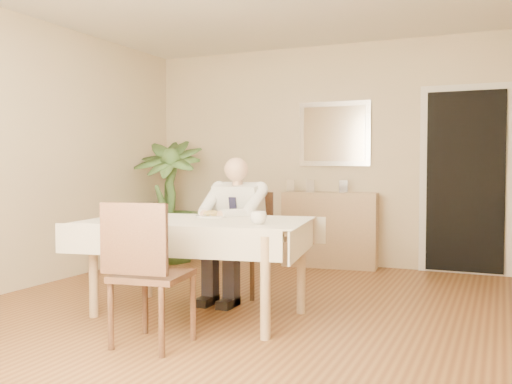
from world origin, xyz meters
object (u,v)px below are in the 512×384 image
at_px(chair_near, 145,266).
at_px(seated_man, 232,221).
at_px(potted_palm, 168,201).
at_px(coffee_mug, 258,218).
at_px(dining_table, 198,230).
at_px(chair_far, 245,236).
at_px(sideboard, 330,229).

distance_m(chair_near, seated_man, 1.46).
bearing_deg(potted_palm, coffee_mug, -45.75).
height_order(dining_table, chair_far, chair_far).
relative_size(dining_table, chair_near, 1.99).
xyz_separation_m(chair_near, coffee_mug, (0.48, 0.72, 0.27)).
xyz_separation_m(chair_near, potted_palm, (-1.68, 2.94, 0.21)).
bearing_deg(seated_man, potted_palm, 136.93).
bearing_deg(coffee_mug, dining_table, 166.48).
relative_size(dining_table, coffee_mug, 15.93).
height_order(chair_far, seated_man, seated_man).
xyz_separation_m(dining_table, seated_man, (0.00, 0.59, 0.02)).
distance_m(chair_far, potted_palm, 2.01).
bearing_deg(seated_man, sideboard, 80.06).
bearing_deg(chair_near, potted_palm, 111.95).
relative_size(dining_table, seated_man, 1.51).
distance_m(chair_far, seated_man, 0.34).
xyz_separation_m(chair_far, potted_palm, (-1.60, 1.20, 0.22)).
height_order(chair_near, seated_man, seated_man).
bearing_deg(dining_table, seated_man, 80.69).
relative_size(chair_far, coffee_mug, 7.88).
relative_size(dining_table, sideboard, 1.73).
bearing_deg(dining_table, chair_far, 80.69).
distance_m(chair_far, sideboard, 1.68).
height_order(chair_far, potted_palm, potted_palm).
relative_size(sideboard, potted_palm, 0.73).
height_order(dining_table, potted_palm, potted_palm).
relative_size(seated_man, coffee_mug, 10.57).
xyz_separation_m(sideboard, potted_palm, (-1.93, -0.44, 0.31)).
bearing_deg(potted_palm, chair_far, -36.96).
distance_m(dining_table, chair_near, 0.87).
bearing_deg(coffee_mug, chair_near, -123.72).
height_order(dining_table, seated_man, seated_man).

